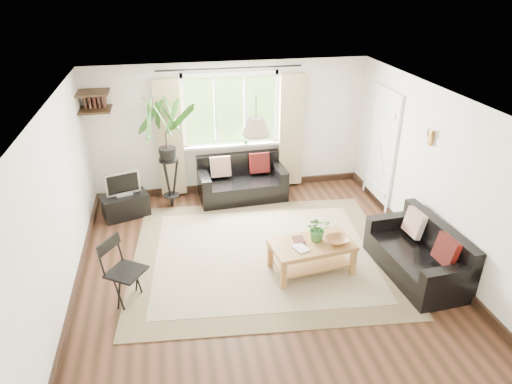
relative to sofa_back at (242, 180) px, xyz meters
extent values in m
plane|color=black|center=(-0.12, -2.30, -0.36)|extent=(5.50, 5.50, 0.00)
plane|color=white|center=(-0.12, -2.30, 2.04)|extent=(5.50, 5.50, 0.00)
cube|color=white|center=(-0.12, 0.45, 0.84)|extent=(5.00, 0.02, 2.40)
cube|color=white|center=(-0.12, -5.05, 0.84)|extent=(5.00, 0.02, 2.40)
cube|color=white|center=(-2.62, -2.30, 0.84)|extent=(0.02, 5.50, 2.40)
cube|color=white|center=(2.38, -2.30, 0.84)|extent=(0.02, 5.50, 2.40)
cube|color=beige|center=(-0.02, -1.90, -0.35)|extent=(4.08, 3.59, 0.02)
cube|color=silver|center=(2.35, -0.60, 0.64)|extent=(0.06, 0.96, 2.06)
imported|color=#326C2B|center=(0.65, -2.35, 0.27)|extent=(0.34, 0.30, 0.35)
imported|color=brown|center=(0.89, -2.48, 0.13)|extent=(0.33, 0.33, 0.07)
imported|color=silver|center=(0.28, -2.55, 0.10)|extent=(0.23, 0.27, 0.02)
imported|color=#502920|center=(0.32, -2.32, 0.11)|extent=(0.15, 0.20, 0.02)
cube|color=black|center=(-2.06, -0.28, -0.17)|extent=(0.83, 0.62, 0.40)
imported|color=#2D6023|center=(0.13, 0.33, 0.70)|extent=(0.14, 0.10, 0.27)
camera|label=1|loc=(-1.23, -7.42, 3.46)|focal=32.00mm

